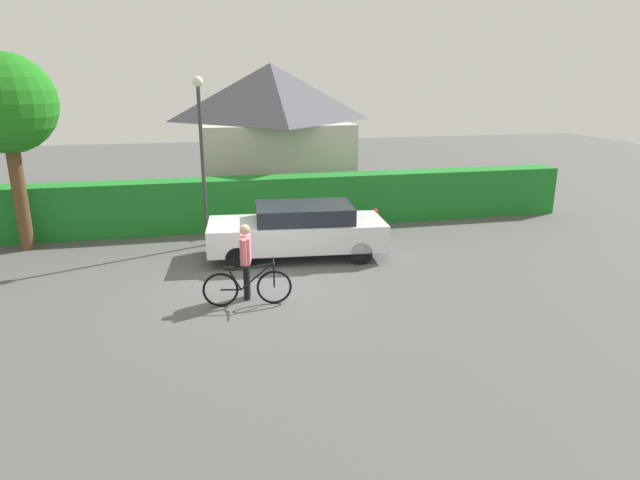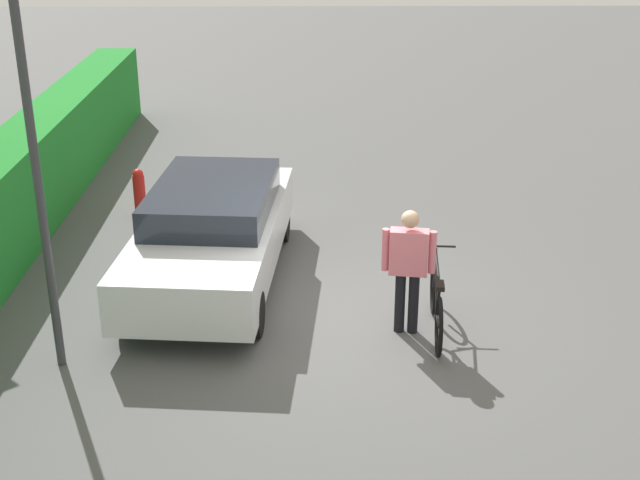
{
  "view_description": "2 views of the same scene",
  "coord_description": "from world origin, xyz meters",
  "px_view_note": "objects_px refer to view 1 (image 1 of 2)",
  "views": [
    {
      "loc": [
        -1.15,
        -11.58,
        4.5
      ],
      "look_at": [
        1.54,
        0.54,
        0.8
      ],
      "focal_mm": 30.39,
      "sensor_mm": 36.0,
      "label": 1
    },
    {
      "loc": [
        -9.91,
        0.43,
        5.27
      ],
      "look_at": [
        -0.54,
        0.32,
        1.34
      ],
      "focal_mm": 48.28,
      "sensor_mm": 36.0,
      "label": 2
    }
  ],
  "objects_px": {
    "person_rider": "(246,256)",
    "street_lamp": "(201,140)",
    "parked_car_near": "(298,229)",
    "tree_kerbside": "(5,105)",
    "bicycle": "(248,287)",
    "fire_hydrant": "(375,222)"
  },
  "relations": [
    {
      "from": "tree_kerbside",
      "to": "street_lamp",
      "type": "bearing_deg",
      "value": -8.17
    },
    {
      "from": "person_rider",
      "to": "tree_kerbside",
      "type": "relative_size",
      "value": 0.31
    },
    {
      "from": "parked_car_near",
      "to": "fire_hydrant",
      "type": "xyz_separation_m",
      "value": [
        2.59,
        1.52,
        -0.33
      ]
    },
    {
      "from": "fire_hydrant",
      "to": "tree_kerbside",
      "type": "bearing_deg",
      "value": 175.63
    },
    {
      "from": "person_rider",
      "to": "fire_hydrant",
      "type": "height_order",
      "value": "person_rider"
    },
    {
      "from": "bicycle",
      "to": "person_rider",
      "type": "xyz_separation_m",
      "value": [
        0.02,
        0.37,
        0.55
      ]
    },
    {
      "from": "parked_car_near",
      "to": "fire_hydrant",
      "type": "relative_size",
      "value": 5.77
    },
    {
      "from": "bicycle",
      "to": "tree_kerbside",
      "type": "distance_m",
      "value": 8.37
    },
    {
      "from": "parked_car_near",
      "to": "person_rider",
      "type": "height_order",
      "value": "person_rider"
    },
    {
      "from": "parked_car_near",
      "to": "person_rider",
      "type": "bearing_deg",
      "value": -121.56
    },
    {
      "from": "person_rider",
      "to": "tree_kerbside",
      "type": "height_order",
      "value": "tree_kerbside"
    },
    {
      "from": "street_lamp",
      "to": "fire_hydrant",
      "type": "xyz_separation_m",
      "value": [
        4.91,
        -0.05,
        -2.51
      ]
    },
    {
      "from": "person_rider",
      "to": "street_lamp",
      "type": "relative_size",
      "value": 0.36
    },
    {
      "from": "street_lamp",
      "to": "tree_kerbside",
      "type": "height_order",
      "value": "tree_kerbside"
    },
    {
      "from": "bicycle",
      "to": "person_rider",
      "type": "bearing_deg",
      "value": 87.23
    },
    {
      "from": "bicycle",
      "to": "fire_hydrant",
      "type": "height_order",
      "value": "bicycle"
    },
    {
      "from": "parked_car_near",
      "to": "street_lamp",
      "type": "distance_m",
      "value": 3.55
    },
    {
      "from": "parked_car_near",
      "to": "bicycle",
      "type": "distance_m",
      "value": 3.36
    },
    {
      "from": "person_rider",
      "to": "street_lamp",
      "type": "height_order",
      "value": "street_lamp"
    },
    {
      "from": "street_lamp",
      "to": "tree_kerbside",
      "type": "xyz_separation_m",
      "value": [
        -4.85,
        0.7,
        0.93
      ]
    },
    {
      "from": "parked_car_near",
      "to": "tree_kerbside",
      "type": "relative_size",
      "value": 0.9
    },
    {
      "from": "parked_car_near",
      "to": "person_rider",
      "type": "relative_size",
      "value": 2.87
    }
  ]
}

